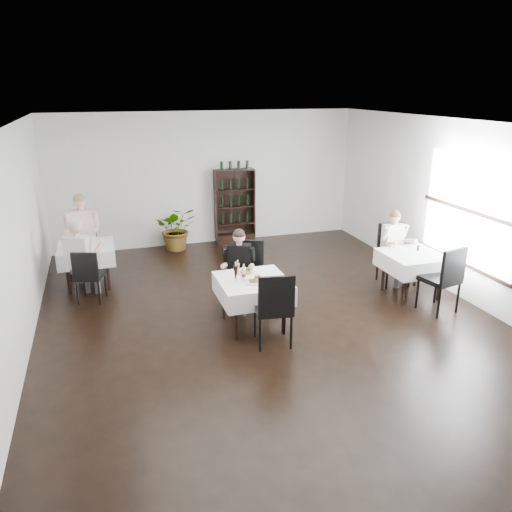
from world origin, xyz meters
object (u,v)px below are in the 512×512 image
(potted_tree, at_px, (177,228))
(main_table, at_px, (253,288))
(wine_shelf, at_px, (235,207))
(diner_main, at_px, (239,264))

(potted_tree, bearing_deg, main_table, -83.13)
(wine_shelf, distance_m, potted_tree, 1.45)
(wine_shelf, height_order, main_table, wine_shelf)
(wine_shelf, xyz_separation_m, main_table, (-0.90, -4.31, -0.23))
(wine_shelf, distance_m, main_table, 4.41)
(wine_shelf, relative_size, main_table, 1.70)
(potted_tree, height_order, diner_main, diner_main)
(main_table, xyz_separation_m, diner_main, (-0.03, 0.65, 0.17))
(wine_shelf, relative_size, diner_main, 1.29)
(diner_main, bearing_deg, potted_tree, 97.62)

